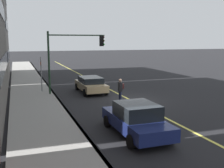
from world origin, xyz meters
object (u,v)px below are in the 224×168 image
at_px(car_navy, 136,119).
at_px(pedestrian_with_backpack, 120,89).
at_px(street_sign_post, 41,72).
at_px(car_tan, 91,84).
at_px(traffic_light_mast, 73,51).

height_order(car_navy, pedestrian_with_backpack, pedestrian_with_backpack).
relative_size(car_navy, street_sign_post, 1.51).
height_order(car_tan, traffic_light_mast, traffic_light_mast).
bearing_deg(car_tan, pedestrian_with_backpack, -169.41).
bearing_deg(pedestrian_with_backpack, street_sign_post, 39.46).
distance_m(car_tan, traffic_light_mast, 3.26).
xyz_separation_m(car_navy, traffic_light_mast, (10.75, 0.75, 2.82)).
relative_size(pedestrian_with_backpack, street_sign_post, 0.58).
relative_size(pedestrian_with_backpack, traffic_light_mast, 0.34).
bearing_deg(car_tan, traffic_light_mast, 97.13).
height_order(pedestrian_with_backpack, traffic_light_mast, traffic_light_mast).
xyz_separation_m(car_tan, traffic_light_mast, (-0.19, 1.55, 2.87)).
height_order(car_tan, pedestrian_with_backpack, pedestrian_with_backpack).
bearing_deg(pedestrian_with_backpack, car_navy, 165.03).
bearing_deg(car_tan, street_sign_post, 73.14).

